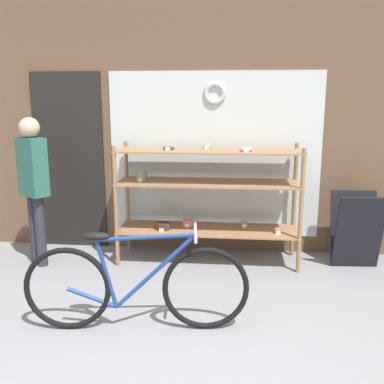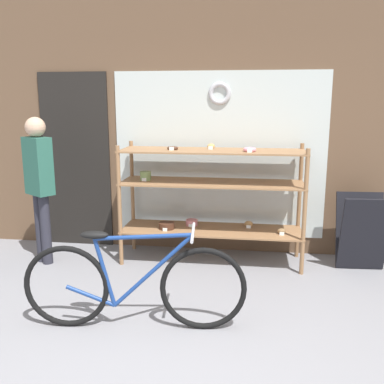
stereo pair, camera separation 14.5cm
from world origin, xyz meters
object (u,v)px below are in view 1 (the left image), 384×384
object	(u,v)px
pedestrian	(34,181)
display_case	(206,191)
sandwich_board	(356,230)
bicycle	(136,286)

from	to	relation	value
pedestrian	display_case	bearing A→B (deg)	42.68
sandwich_board	pedestrian	size ratio (longest dim) A/B	0.50
bicycle	sandwich_board	size ratio (longest dim) A/B	2.18
sandwich_board	display_case	bearing A→B (deg)	175.78
sandwich_board	pedestrian	xyz separation A→B (m)	(-3.44, -0.28, 0.53)
sandwich_board	pedestrian	distance (m)	3.49
bicycle	display_case	bearing A→B (deg)	68.10
display_case	bicycle	bearing A→B (deg)	-106.13
display_case	bicycle	size ratio (longest dim) A/B	1.13
bicycle	pedestrian	xyz separation A→B (m)	(-1.37, 1.23, 0.58)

